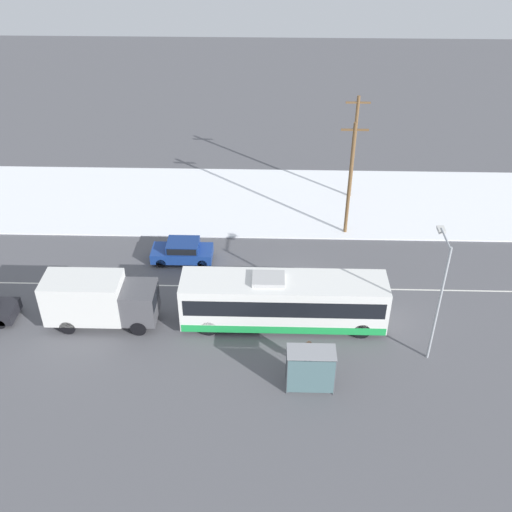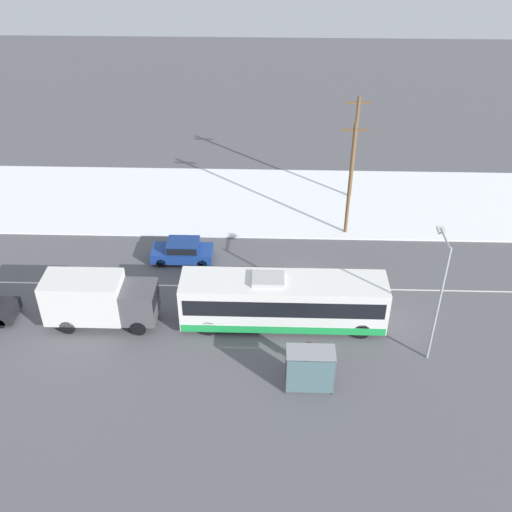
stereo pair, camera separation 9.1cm
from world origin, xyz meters
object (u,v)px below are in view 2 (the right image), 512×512
at_px(sedan_car, 183,250).
at_px(bus_shelter, 311,366).
at_px(pedestrian_at_stop, 308,352).
at_px(streetlamp, 439,286).
at_px(city_bus, 283,301).
at_px(box_truck, 98,299).
at_px(utility_pole_snowlot, 354,147).
at_px(utility_pole_roadside, 350,178).

xyz_separation_m(sedan_car, bus_shelter, (7.93, -11.36, 0.85)).
distance_m(pedestrian_at_stop, streetlamp, 7.50).
xyz_separation_m(city_bus, pedestrian_at_stop, (1.29, -3.62, -0.46)).
relative_size(box_truck, bus_shelter, 2.59).
relative_size(city_bus, utility_pole_snowlot, 1.41).
xyz_separation_m(box_truck, bus_shelter, (11.86, -4.95, -0.02)).
bearing_deg(utility_pole_roadside, bus_shelter, -102.02).
bearing_deg(utility_pole_roadside, box_truck, -145.93).
distance_m(pedestrian_at_stop, utility_pole_roadside, 14.33).
xyz_separation_m(sedan_car, utility_pole_roadside, (11.16, 3.80, 3.55)).
bearing_deg(box_truck, pedestrian_at_stop, -15.91).
relative_size(box_truck, utility_pole_snowlot, 0.77).
bearing_deg(city_bus, utility_pole_roadside, 65.45).
height_order(pedestrian_at_stop, streetlamp, streetlamp).
bearing_deg(streetlamp, utility_pole_roadside, 105.11).
xyz_separation_m(city_bus, utility_pole_snowlot, (5.38, 15.34, 2.70)).
relative_size(sedan_car, pedestrian_at_stop, 2.18).
bearing_deg(pedestrian_at_stop, utility_pole_roadside, 76.49).
distance_m(city_bus, box_truck, 10.54).
relative_size(sedan_car, bus_shelter, 1.65).
height_order(city_bus, streetlamp, streetlamp).
bearing_deg(pedestrian_at_stop, utility_pole_snowlot, 77.82).
relative_size(sedan_car, utility_pole_roadside, 0.48).
height_order(city_bus, box_truck, city_bus).
height_order(city_bus, utility_pole_snowlot, utility_pole_snowlot).
height_order(bus_shelter, utility_pole_roadside, utility_pole_roadside).
bearing_deg(pedestrian_at_stop, sedan_car, 128.94).
bearing_deg(utility_pole_snowlot, box_truck, -135.60).
distance_m(box_truck, bus_shelter, 12.85).
bearing_deg(streetlamp, box_truck, 173.90).
distance_m(streetlamp, utility_pole_snowlot, 17.72).
distance_m(sedan_car, utility_pole_snowlot, 15.50).
bearing_deg(streetlamp, sedan_car, 149.91).
relative_size(box_truck, sedan_car, 1.57).
relative_size(city_bus, sedan_car, 2.89).
distance_m(bus_shelter, streetlamp, 7.71).
relative_size(pedestrian_at_stop, utility_pole_roadside, 0.22).
bearing_deg(pedestrian_at_stop, bus_shelter, -88.77).
bearing_deg(utility_pole_snowlot, sedan_car, -142.56).
distance_m(utility_pole_roadside, utility_pole_snowlot, 5.45).
height_order(bus_shelter, utility_pole_snowlot, utility_pole_snowlot).
relative_size(sedan_car, streetlamp, 0.56).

